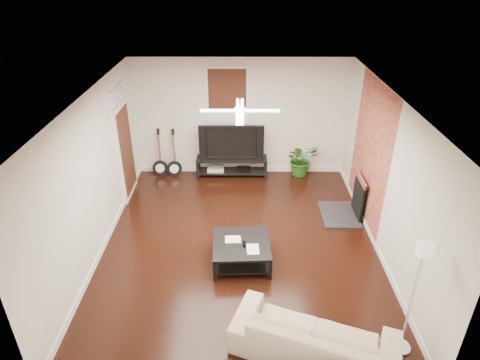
% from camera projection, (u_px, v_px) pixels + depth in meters
% --- Properties ---
extents(room, '(5.01, 6.01, 2.81)m').
position_uv_depth(room, '(240.00, 178.00, 7.06)').
color(room, black).
rests_on(room, ground).
extents(brick_accent, '(0.02, 2.20, 2.80)m').
position_uv_depth(brick_accent, '(370.00, 154.00, 7.93)').
color(brick_accent, '#9D4132').
rests_on(brick_accent, floor).
extents(fireplace, '(0.80, 1.10, 0.92)m').
position_uv_depth(fireplace, '(349.00, 196.00, 8.38)').
color(fireplace, black).
rests_on(fireplace, floor).
extents(window_back, '(1.00, 0.06, 1.30)m').
position_uv_depth(window_back, '(227.00, 95.00, 9.41)').
color(window_back, '#35170E').
rests_on(window_back, wall_back).
extents(door_left, '(0.08, 1.00, 2.50)m').
position_uv_depth(door_left, '(125.00, 142.00, 8.81)').
color(door_left, white).
rests_on(door_left, wall_left).
extents(tv_stand, '(1.69, 0.45, 0.47)m').
position_uv_depth(tv_stand, '(232.00, 167.00, 10.06)').
color(tv_stand, black).
rests_on(tv_stand, floor).
extents(tv, '(1.51, 0.20, 0.87)m').
position_uv_depth(tv, '(232.00, 141.00, 9.76)').
color(tv, black).
rests_on(tv, tv_stand).
extents(coffee_table, '(1.01, 1.01, 0.41)m').
position_uv_depth(coffee_table, '(241.00, 252.00, 7.19)').
color(coffee_table, black).
rests_on(coffee_table, floor).
extents(sofa, '(2.32, 1.55, 0.63)m').
position_uv_depth(sofa, '(314.00, 337.00, 5.46)').
color(sofa, tan).
rests_on(sofa, floor).
extents(floor_lamp, '(0.37, 0.37, 1.76)m').
position_uv_depth(floor_lamp, '(412.00, 300.00, 5.27)').
color(floor_lamp, white).
rests_on(floor_lamp, floor).
extents(potted_plant, '(0.91, 0.84, 0.84)m').
position_uv_depth(potted_plant, '(301.00, 159.00, 10.00)').
color(potted_plant, '#245919').
rests_on(potted_plant, floor).
extents(guitar_left, '(0.40, 0.31, 1.18)m').
position_uv_depth(guitar_left, '(159.00, 154.00, 9.87)').
color(guitar_left, black).
rests_on(guitar_left, floor).
extents(guitar_right, '(0.42, 0.34, 1.18)m').
position_uv_depth(guitar_right, '(173.00, 154.00, 9.84)').
color(guitar_right, black).
rests_on(guitar_right, floor).
extents(ceiling_fan, '(1.24, 1.24, 0.32)m').
position_uv_depth(ceiling_fan, '(240.00, 111.00, 6.49)').
color(ceiling_fan, white).
rests_on(ceiling_fan, ceiling).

